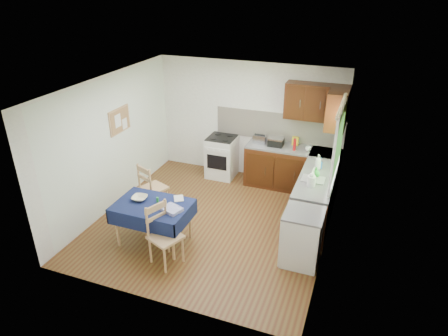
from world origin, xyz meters
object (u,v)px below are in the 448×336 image
at_px(chair_near, 163,233).
at_px(sandwich_press, 276,142).
at_px(toaster, 260,139).
at_px(kettle, 311,180).
at_px(dish_rack, 313,179).
at_px(dining_table, 153,210).
at_px(chair_far, 151,186).

relative_size(chair_near, sandwich_press, 3.31).
xyz_separation_m(toaster, sandwich_press, (0.34, 0.00, -0.01)).
bearing_deg(chair_near, kettle, -27.88).
bearing_deg(toaster, kettle, -36.33).
bearing_deg(dish_rack, toaster, 155.76).
bearing_deg(kettle, dining_table, -152.78).
height_order(dining_table, dish_rack, dish_rack).
bearing_deg(sandwich_press, dish_rack, -77.76).
xyz_separation_m(dish_rack, kettle, (0.00, -0.23, 0.08)).
height_order(dining_table, kettle, kettle).
bearing_deg(chair_far, kettle, -150.95).
bearing_deg(chair_far, sandwich_press, -113.57).
bearing_deg(sandwich_press, dining_table, -141.72).
relative_size(sandwich_press, kettle, 1.25).
bearing_deg(dining_table, chair_far, 143.24).
xyz_separation_m(chair_far, sandwich_press, (1.89, 1.82, 0.48)).
distance_m(sandwich_press, dish_rack, 1.59).
height_order(chair_far, dish_rack, dish_rack).
distance_m(chair_near, toaster, 3.17).
height_order(dining_table, chair_far, chair_far).
bearing_deg(dish_rack, chair_far, -149.20).
bearing_deg(chair_far, dish_rack, -146.49).
relative_size(dining_table, toaster, 4.60).
bearing_deg(toaster, dish_rack, -31.63).
relative_size(dining_table, kettle, 5.07).
bearing_deg(kettle, toaster, 131.17).
bearing_deg(dish_rack, dining_table, -128.61).
bearing_deg(dining_table, sandwich_press, 84.75).
bearing_deg(dining_table, chair_near, -22.90).
bearing_deg(chair_near, sandwich_press, 5.42).
bearing_deg(dining_table, toaster, 90.90).
height_order(dish_rack, kettle, kettle).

